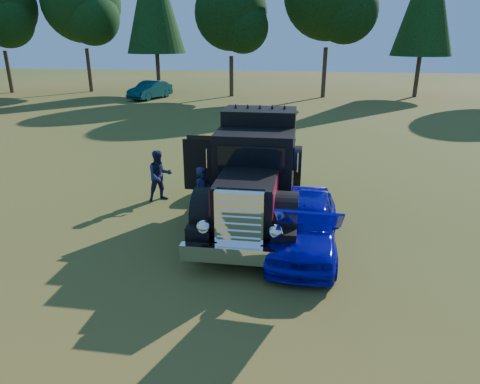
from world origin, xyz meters
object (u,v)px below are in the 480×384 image
at_px(spectator_near, 203,195).
at_px(spectator_far, 160,176).
at_px(diamond_t_truck, 255,175).
at_px(hotrod_coupe, 304,224).
at_px(distant_teal_car, 150,90).

height_order(spectator_near, spectator_far, spectator_far).
relative_size(diamond_t_truck, spectator_far, 4.38).
height_order(hotrod_coupe, spectator_far, hotrod_coupe).
distance_m(spectator_far, distant_teal_car, 24.66).
bearing_deg(diamond_t_truck, spectator_near, -159.57).
relative_size(spectator_near, spectator_far, 0.98).
bearing_deg(diamond_t_truck, spectator_far, 162.91).
bearing_deg(spectator_far, distant_teal_car, 74.46).
distance_m(diamond_t_truck, hotrod_coupe, 2.34).
bearing_deg(spectator_near, distant_teal_car, 53.14).
bearing_deg(distant_teal_car, spectator_near, -50.03).
xyz_separation_m(hotrod_coupe, spectator_far, (-4.53, 2.76, 0.13)).
distance_m(hotrod_coupe, distant_teal_car, 29.01).
bearing_deg(hotrod_coupe, diamond_t_truck, 127.79).
bearing_deg(distant_teal_car, spectator_far, -52.43).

